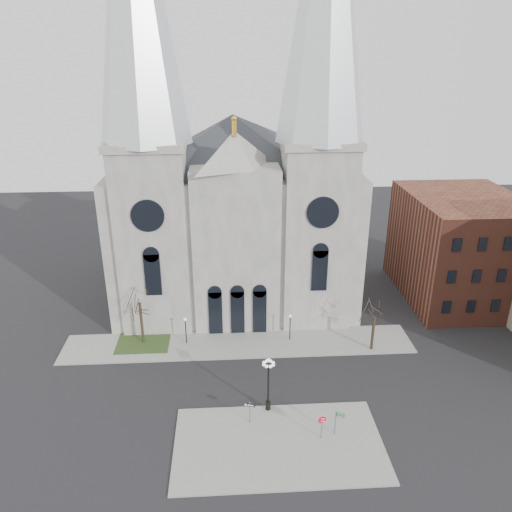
{
  "coord_description": "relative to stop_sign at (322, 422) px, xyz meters",
  "views": [
    {
      "loc": [
        -1.01,
        -38.2,
        31.62
      ],
      "look_at": [
        1.83,
        8.0,
        12.29
      ],
      "focal_mm": 35.0,
      "sensor_mm": 36.0,
      "label": 1
    }
  ],
  "objects": [
    {
      "name": "globe_lamp",
      "position": [
        -4.29,
        4.07,
        1.78
      ],
      "size": [
        1.5,
        1.5,
        5.65
      ],
      "rotation": [
        0.0,
        0.0,
        0.28
      ],
      "color": "black",
      "rests_on": "sidewalk_near"
    },
    {
      "name": "ground",
      "position": [
        -6.75,
        4.57,
        -1.91
      ],
      "size": [
        160.0,
        160.0,
        0.0
      ],
      "primitive_type": "plane",
      "color": "black",
      "rests_on": "ground"
    },
    {
      "name": "tree_right",
      "position": [
        8.25,
        13.57,
        2.56
      ],
      "size": [
        3.2,
        3.2,
        6.0
      ],
      "color": "black",
      "rests_on": "ground"
    },
    {
      "name": "street_name_sign",
      "position": [
        1.37,
        0.41,
        -0.32
      ],
      "size": [
        0.75,
        0.34,
        2.49
      ],
      "rotation": [
        0.0,
        0.0,
        -0.37
      ],
      "color": "slate",
      "rests_on": "sidewalk_near"
    },
    {
      "name": "ped_lamp_right",
      "position": [
        -0.75,
        16.07,
        0.42
      ],
      "size": [
        0.32,
        0.32,
        3.26
      ],
      "color": "black",
      "rests_on": "sidewalk_far"
    },
    {
      "name": "sidewalk_far",
      "position": [
        -6.75,
        15.57,
        -1.84
      ],
      "size": [
        40.0,
        6.0,
        0.14
      ],
      "primitive_type": "cube",
      "color": "gray",
      "rests_on": "ground"
    },
    {
      "name": "sidewalk_near",
      "position": [
        -3.75,
        -0.43,
        -1.84
      ],
      "size": [
        18.0,
        10.0,
        0.14
      ],
      "primitive_type": "cube",
      "color": "gray",
      "rests_on": "ground"
    },
    {
      "name": "one_way_sign",
      "position": [
        -6.1,
        2.38,
        -0.27
      ],
      "size": [
        0.94,
        0.32,
        2.22
      ],
      "rotation": [
        0.0,
        0.0,
        -0.3
      ],
      "color": "slate",
      "rests_on": "sidewalk_near"
    },
    {
      "name": "tree_left",
      "position": [
        -17.75,
        16.57,
        3.68
      ],
      "size": [
        3.2,
        3.2,
        7.5
      ],
      "color": "black",
      "rests_on": "ground"
    },
    {
      "name": "cathedral",
      "position": [
        -6.75,
        27.43,
        16.57
      ],
      "size": [
        33.0,
        26.66,
        54.0
      ],
      "color": "gray",
      "rests_on": "ground"
    },
    {
      "name": "stop_sign",
      "position": [
        0.0,
        0.0,
        0.0
      ],
      "size": [
        0.87,
        0.24,
        2.48
      ],
      "rotation": [
        0.0,
        0.0,
        -0.25
      ],
      "color": "slate",
      "rests_on": "sidewalk_near"
    },
    {
      "name": "bg_building_brick",
      "position": [
        23.25,
        26.57,
        5.09
      ],
      "size": [
        14.0,
        18.0,
        14.0
      ],
      "primitive_type": "cube",
      "color": "brown",
      "rests_on": "ground"
    },
    {
      "name": "ped_lamp_left",
      "position": [
        -12.75,
        16.07,
        0.42
      ],
      "size": [
        0.32,
        0.32,
        3.26
      ],
      "color": "black",
      "rests_on": "sidewalk_far"
    },
    {
      "name": "grass_patch",
      "position": [
        -17.75,
        16.57,
        -1.82
      ],
      "size": [
        6.0,
        5.0,
        0.18
      ],
      "primitive_type": "cube",
      "color": "#28431D",
      "rests_on": "ground"
    }
  ]
}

